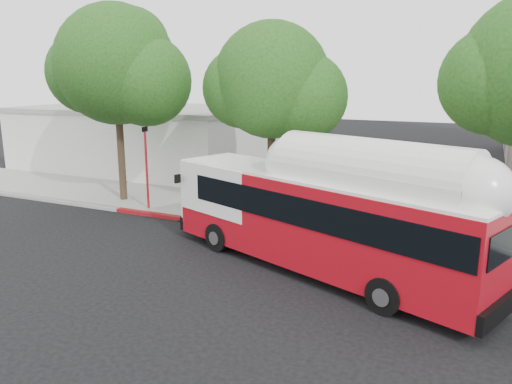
# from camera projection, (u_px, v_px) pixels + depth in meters

# --- Properties ---
(ground) EXTENTS (120.00, 120.00, 0.00)m
(ground) POSITION_uv_depth(u_px,v_px,m) (228.00, 265.00, 17.05)
(ground) COLOR black
(ground) RESTS_ON ground
(sidewalk) EXTENTS (60.00, 5.00, 0.15)m
(sidewalk) POSITION_uv_depth(u_px,v_px,m) (295.00, 216.00, 22.77)
(sidewalk) COLOR gray
(sidewalk) RESTS_ON ground
(curb_strip) EXTENTS (60.00, 0.30, 0.15)m
(curb_strip) POSITION_uv_depth(u_px,v_px,m) (273.00, 231.00, 20.47)
(curb_strip) COLOR gray
(curb_strip) RESTS_ON ground
(red_curb_segment) EXTENTS (10.00, 0.32, 0.16)m
(red_curb_segment) POSITION_uv_depth(u_px,v_px,m) (210.00, 222.00, 21.71)
(red_curb_segment) COLOR maroon
(red_curb_segment) RESTS_ON ground
(street_tree_left) EXTENTS (6.67, 5.80, 9.74)m
(street_tree_left) POSITION_uv_depth(u_px,v_px,m) (125.00, 69.00, 23.97)
(street_tree_left) COLOR #2D2116
(street_tree_left) RESTS_ON ground
(street_tree_mid) EXTENTS (5.75, 5.00, 8.62)m
(street_tree_mid) POSITION_uv_depth(u_px,v_px,m) (281.00, 85.00, 21.30)
(street_tree_mid) COLOR #2D2116
(street_tree_mid) RESTS_ON ground
(low_commercial_bldg) EXTENTS (16.20, 10.20, 4.25)m
(low_commercial_bldg) POSITION_uv_depth(u_px,v_px,m) (145.00, 137.00, 34.68)
(low_commercial_bldg) COLOR silver
(low_commercial_bldg) RESTS_ON ground
(transit_bus) EXTENTS (12.32, 6.40, 3.66)m
(transit_bus) POSITION_uv_depth(u_px,v_px,m) (320.00, 221.00, 16.12)
(transit_bus) COLOR #A10B16
(transit_bus) RESTS_ON ground
(signal_pole) EXTENTS (0.11, 0.38, 4.02)m
(signal_pole) POSITION_uv_depth(u_px,v_px,m) (147.00, 169.00, 23.35)
(signal_pole) COLOR #B0121C
(signal_pole) RESTS_ON ground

